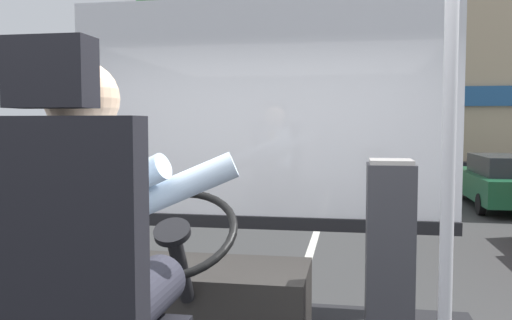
# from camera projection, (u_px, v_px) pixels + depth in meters

# --- Properties ---
(ground) EXTENTS (18.00, 44.00, 0.06)m
(ground) POSITION_uv_depth(u_px,v_px,m) (320.00, 224.00, 10.63)
(ground) COLOR #363636
(driver_seat) EXTENTS (0.48, 0.48, 1.36)m
(driver_seat) POSITION_uv_depth(u_px,v_px,m) (77.00, 319.00, 1.52)
(driver_seat) COLOR black
(driver_seat) RESTS_ON bus_floor
(bus_driver) EXTENTS (0.80, 0.54, 0.82)m
(bus_driver) POSITION_uv_depth(u_px,v_px,m) (94.00, 238.00, 1.61)
(bus_driver) COLOR #282833
(bus_driver) RESTS_ON driver_seat
(steering_console) EXTENTS (1.10, 1.03, 0.84)m
(steering_console) POSITION_uv_depth(u_px,v_px,m) (202.00, 300.00, 2.81)
(steering_console) COLOR #282623
(steering_console) RESTS_ON bus_floor
(handrail_pole) EXTENTS (0.04, 0.04, 1.91)m
(handrail_pole) POSITION_uv_depth(u_px,v_px,m) (448.00, 183.00, 1.73)
(handrail_pole) COLOR #B7B7BC
(handrail_pole) RESTS_ON bus_floor
(fare_box) EXTENTS (0.21, 0.24, 0.98)m
(fare_box) POSITION_uv_depth(u_px,v_px,m) (389.00, 264.00, 2.51)
(fare_box) COLOR #333338
(fare_box) RESTS_ON bus_floor
(windshield_panel) EXTENTS (2.50, 0.08, 1.48)m
(windshield_panel) POSITION_uv_depth(u_px,v_px,m) (259.00, 139.00, 3.45)
(windshield_panel) COLOR silver
(street_tree) EXTENTS (2.46, 2.46, 4.97)m
(street_tree) POSITION_uv_depth(u_px,v_px,m) (169.00, 47.00, 12.36)
(street_tree) COLOR #4C3828
(street_tree) RESTS_ON ground
(parked_car_green) EXTENTS (2.02, 4.07, 1.22)m
(parked_car_green) POSITION_uv_depth(u_px,v_px,m) (512.00, 181.00, 12.46)
(parked_car_green) COLOR #195633
(parked_car_green) RESTS_ON ground
(parked_car_black) EXTENTS (1.97, 4.21, 1.23)m
(parked_car_black) POSITION_uv_depth(u_px,v_px,m) (472.00, 163.00, 17.89)
(parked_car_black) COLOR black
(parked_car_black) RESTS_ON ground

